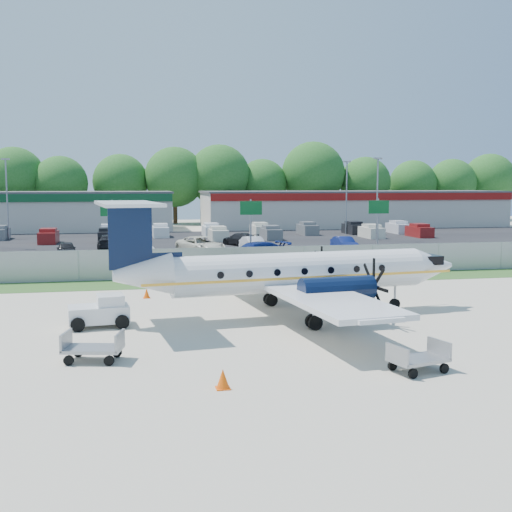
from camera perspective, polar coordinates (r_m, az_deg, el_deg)
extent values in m
plane|color=beige|center=(29.71, 2.31, -5.68)|extent=(170.00, 170.00, 0.00)
cube|color=#2D561E|center=(41.28, -1.65, -2.25)|extent=(170.00, 4.00, 0.02)
cube|color=black|center=(48.12, -3.07, -1.02)|extent=(170.00, 8.00, 0.02)
cube|color=black|center=(68.85, -5.63, 1.20)|extent=(170.00, 32.00, 0.02)
cube|color=gray|center=(43.10, -2.11, -0.56)|extent=(120.00, 0.02, 1.90)
cube|color=gray|center=(42.99, -2.12, 0.74)|extent=(120.00, 0.06, 0.06)
cube|color=gray|center=(43.22, -2.11, -1.81)|extent=(120.00, 0.06, 0.06)
cube|color=beige|center=(96.11, 8.62, 4.11)|extent=(44.00, 12.00, 5.00)
cube|color=#474749|center=(96.04, 8.65, 5.67)|extent=(44.40, 12.40, 0.24)
cube|color=maroon|center=(90.35, 9.97, 5.22)|extent=(44.00, 0.20, 1.00)
cylinder|color=gray|center=(51.36, -12.62, 2.10)|extent=(0.14, 0.14, 5.00)
cube|color=#0C5923|center=(51.11, -12.67, 4.10)|extent=(1.80, 0.08, 1.10)
cylinder|color=gray|center=(52.30, -0.48, 2.33)|extent=(0.14, 0.14, 5.00)
cube|color=#0C5923|center=(52.06, -0.45, 4.29)|extent=(1.80, 0.08, 1.10)
cylinder|color=gray|center=(55.45, 10.76, 2.45)|extent=(0.14, 0.14, 5.00)
cube|color=#0C5923|center=(55.22, 10.86, 4.30)|extent=(1.80, 0.08, 1.10)
cylinder|color=gray|center=(71.50, 10.72, 4.91)|extent=(0.18, 0.18, 9.00)
cube|color=gray|center=(71.54, 10.80, 8.52)|extent=(0.90, 0.35, 0.18)
cylinder|color=gray|center=(77.35, -21.25, 4.70)|extent=(0.18, 0.18, 9.00)
cube|color=gray|center=(77.38, -21.38, 8.03)|extent=(0.90, 0.35, 0.18)
cylinder|color=gray|center=(80.85, 8.04, 5.12)|extent=(0.18, 0.18, 9.00)
cube|color=gray|center=(80.88, 8.09, 8.31)|extent=(0.90, 0.35, 0.18)
cylinder|color=silver|center=(30.28, 3.94, -1.42)|extent=(12.37, 3.23, 1.86)
cone|color=silver|center=(33.61, 15.40, -0.86)|extent=(2.35, 2.09, 1.86)
cone|color=silver|center=(28.37, -10.07, -1.63)|extent=(2.74, 2.14, 1.86)
cube|color=black|center=(33.47, 15.14, -0.29)|extent=(1.02, 1.36, 0.44)
cube|color=silver|center=(30.18, 3.07, -2.47)|extent=(5.06, 17.48, 0.22)
cylinder|color=black|center=(28.00, 7.22, -2.91)|extent=(3.43, 1.45, 1.08)
cylinder|color=black|center=(33.17, 3.05, -1.41)|extent=(3.43, 1.45, 1.08)
cube|color=black|center=(28.12, -11.12, 1.69)|extent=(1.87, 0.39, 2.84)
cube|color=silver|center=(28.03, -11.38, 4.58)|extent=(3.02, 6.30, 0.14)
cylinder|color=gray|center=(32.73, 12.24, -3.56)|extent=(0.12, 0.12, 1.27)
cylinder|color=black|center=(32.79, 12.22, -4.19)|extent=(0.56, 0.24, 0.55)
cylinder|color=black|center=(27.82, 5.16, -5.87)|extent=(0.67, 0.46, 0.63)
cylinder|color=black|center=(33.02, 1.28, -3.90)|extent=(0.67, 0.46, 0.63)
cube|color=silver|center=(29.04, -13.81, -5.01)|extent=(2.73, 1.82, 0.72)
cube|color=silver|center=(28.97, -12.83, -3.87)|extent=(1.27, 1.46, 0.51)
cube|color=black|center=(29.01, -11.92, -3.79)|extent=(0.31, 1.15, 0.41)
cylinder|color=black|center=(28.26, -15.56, -5.90)|extent=(0.64, 0.29, 0.62)
cylinder|color=black|center=(29.83, -15.69, -5.26)|extent=(0.64, 0.29, 0.62)
cylinder|color=black|center=(28.38, -11.81, -5.75)|extent=(0.64, 0.29, 0.62)
cylinder|color=black|center=(29.95, -12.14, -5.12)|extent=(0.64, 0.29, 0.62)
cube|color=gray|center=(23.51, -14.28, -8.00)|extent=(2.23, 1.63, 0.12)
cube|color=gray|center=(23.71, -16.53, -7.19)|extent=(0.35, 1.19, 0.60)
cube|color=gray|center=(23.19, -12.01, -7.37)|extent=(0.35, 1.19, 0.60)
cylinder|color=black|center=(23.27, -16.32, -8.90)|extent=(0.38, 0.20, 0.36)
cylinder|color=black|center=(24.28, -15.51, -8.23)|extent=(0.38, 0.20, 0.36)
cylinder|color=black|center=(22.88, -12.93, -9.06)|extent=(0.38, 0.20, 0.36)
cylinder|color=black|center=(23.91, -12.26, -8.37)|extent=(0.38, 0.20, 0.36)
cube|color=gray|center=(22.23, 14.24, -8.90)|extent=(2.11, 1.58, 0.11)
cube|color=gray|center=(21.60, 12.44, -8.53)|extent=(0.37, 1.11, 0.57)
cube|color=gray|center=(22.74, 15.98, -7.87)|extent=(0.37, 1.11, 0.57)
cylinder|color=black|center=(21.51, 13.78, -10.12)|extent=(0.36, 0.20, 0.34)
cylinder|color=black|center=(22.27, 12.03, -9.49)|extent=(0.36, 0.20, 0.34)
cylinder|color=black|center=(22.36, 16.39, -9.56)|extent=(0.36, 0.20, 0.34)
cylinder|color=black|center=(23.10, 14.62, -8.99)|extent=(0.36, 0.20, 0.34)
cone|color=#FF5608|center=(19.93, -2.96, -10.84)|extent=(0.41, 0.41, 0.62)
cube|color=#FF5608|center=(20.02, -2.96, -11.64)|extent=(0.44, 0.44, 0.03)
cone|color=#FF5608|center=(35.71, -9.70, -3.28)|extent=(0.36, 0.36, 0.54)
cube|color=#FF5608|center=(35.75, -9.69, -3.68)|extent=(0.38, 0.38, 0.03)
imported|color=navy|center=(50.53, -0.21, -0.67)|extent=(6.25, 3.95, 1.69)
imported|color=black|center=(57.32, -16.49, -0.09)|extent=(1.89, 4.00, 1.32)
imported|color=silver|center=(57.33, -10.20, 0.07)|extent=(2.40, 4.17, 1.30)
imported|color=beige|center=(57.13, -4.89, 0.13)|extent=(4.56, 6.37, 1.61)
imported|color=silver|center=(58.48, -0.20, 0.30)|extent=(2.10, 4.55, 1.44)
imported|color=navy|center=(60.34, 7.86, 0.43)|extent=(1.54, 4.16, 1.36)
imported|color=black|center=(63.40, -12.94, 0.61)|extent=(2.19, 4.94, 1.41)
imported|color=black|center=(65.26, -1.43, 0.93)|extent=(3.57, 4.89, 1.32)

